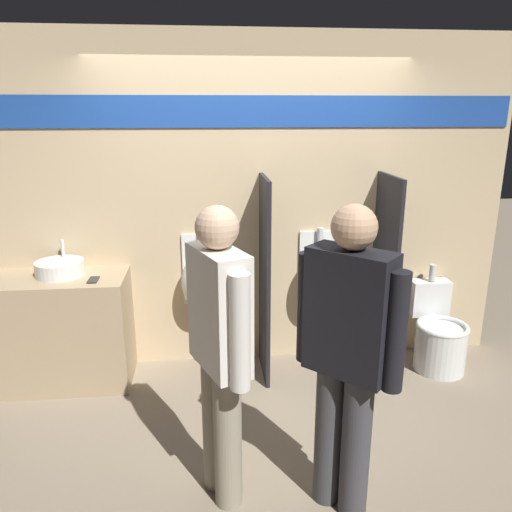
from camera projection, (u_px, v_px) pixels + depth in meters
The scene contains 12 objects.
ground_plane at pixel (258, 391), 3.90m from camera, with size 16.00×16.00×0.00m, color gray.
display_wall at pixel (251, 205), 4.08m from camera, with size 4.28×0.07×2.70m.
sink_counter at pixel (59, 331), 3.91m from camera, with size 1.09×0.53×0.89m.
sink_basin at pixel (60, 268), 3.83m from camera, with size 0.36×0.36×0.25m.
cell_phone at pixel (93, 280), 3.71m from camera, with size 0.07×0.14×0.01m.
divider_near_counter at pixel (265, 280), 3.96m from camera, with size 0.03×0.54×1.63m.
divider_mid at pixel (384, 276), 4.06m from camera, with size 0.03×0.54×1.63m.
urinal_near_counter at pixel (203, 282), 4.06m from camera, with size 0.35×0.27×1.17m.
urinal_far at pixel (321, 278), 4.16m from camera, with size 0.35×0.27×1.17m.
toilet at pixel (438, 337), 4.20m from camera, with size 0.43×0.59×0.84m.
person_in_vest at pixel (347, 352), 2.52m from camera, with size 0.46×0.44×1.69m.
person_with_lanyard at pixel (220, 346), 2.61m from camera, with size 0.33×0.55×1.67m.
Camera 1 is at (-0.37, -3.42, 2.12)m, focal length 35.00 mm.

